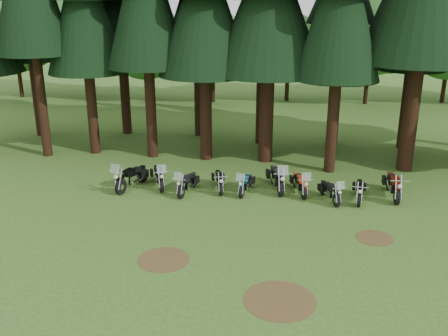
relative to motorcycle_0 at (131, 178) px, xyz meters
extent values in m
plane|color=#355D1F|center=(6.03, -4.48, -0.52)|extent=(120.00, 120.00, 0.00)
cylinder|color=black|center=(-6.26, 4.50, 2.87)|extent=(0.52, 0.52, 6.77)
cylinder|color=black|center=(-3.75, 5.34, 2.24)|extent=(0.58, 0.58, 5.53)
cone|color=black|center=(-3.75, 5.34, 7.54)|extent=(4.32, 4.32, 6.91)
cylinder|color=black|center=(-0.26, 5.03, 2.47)|extent=(0.58, 0.58, 5.99)
cylinder|color=black|center=(2.82, 4.93, 2.26)|extent=(0.66, 0.66, 5.57)
cone|color=black|center=(2.82, 4.93, 7.60)|extent=(4.95, 4.95, 6.96)
cylinder|color=black|center=(6.10, 4.97, 2.33)|extent=(0.77, 0.77, 5.70)
cone|color=black|center=(6.10, 4.97, 7.79)|extent=(5.81, 5.81, 7.12)
cylinder|color=black|center=(9.46, 3.55, 2.33)|extent=(0.55, 0.55, 5.71)
cone|color=black|center=(9.46, 3.55, 7.80)|extent=(4.15, 4.15, 7.14)
cylinder|color=black|center=(13.39, 4.29, 2.79)|extent=(0.80, 0.80, 6.62)
cylinder|color=black|center=(-8.65, 8.77, 2.41)|extent=(0.67, 0.67, 5.87)
cylinder|color=black|center=(-3.23, 9.87, 2.24)|extent=(0.60, 0.60, 5.53)
cone|color=black|center=(-3.23, 9.87, 7.54)|extent=(4.52, 4.52, 6.91)
cylinder|color=black|center=(1.65, 9.93, 2.26)|extent=(0.65, 0.65, 5.55)
cone|color=black|center=(1.65, 9.93, 7.58)|extent=(4.85, 4.85, 6.94)
cylinder|color=black|center=(5.66, 8.47, 2.24)|extent=(0.58, 0.58, 5.52)
cone|color=black|center=(5.66, 8.47, 7.53)|extent=(4.35, 4.35, 6.90)
cylinder|color=black|center=(10.06, 8.77, 1.83)|extent=(0.66, 0.66, 4.70)
cone|color=black|center=(10.06, 8.77, 6.33)|extent=(4.94, 4.94, 5.87)
cylinder|color=black|center=(14.10, 8.38, 2.26)|extent=(0.53, 0.53, 5.56)
cone|color=black|center=(14.10, 8.38, 7.59)|extent=(3.94, 3.94, 6.95)
cylinder|color=black|center=(-16.43, 21.03, 1.15)|extent=(0.36, 0.36, 3.33)
sphere|color=#2F6C2A|center=(-16.43, 21.03, 5.59)|extent=(7.78, 7.78, 7.78)
sphere|color=#2F6C2A|center=(-15.09, 20.14, 4.81)|extent=(5.55, 5.55, 5.55)
cylinder|color=black|center=(-10.31, 21.52, 1.13)|extent=(0.36, 0.36, 3.29)
sphere|color=#2F6C2A|center=(-10.31, 21.52, 5.52)|extent=(7.69, 7.69, 7.69)
sphere|color=#2F6C2A|center=(-8.99, 20.64, 4.75)|extent=(5.49, 5.49, 5.49)
cylinder|color=black|center=(-4.70, 20.50, 0.88)|extent=(0.36, 0.36, 2.80)
sphere|color=#2F6C2A|center=(-4.70, 20.50, 4.61)|extent=(6.53, 6.53, 6.53)
sphere|color=#2F6C2A|center=(-3.58, 19.76, 3.96)|extent=(4.67, 4.67, 4.67)
cylinder|color=black|center=(1.04, 20.84, 0.75)|extent=(0.36, 0.36, 2.55)
sphere|color=#2F6C2A|center=(1.04, 20.84, 4.15)|extent=(5.95, 5.95, 5.95)
sphere|color=#2F6C2A|center=(2.06, 20.16, 3.56)|extent=(4.25, 4.25, 4.25)
cylinder|color=black|center=(7.34, 22.02, 0.71)|extent=(0.36, 0.36, 2.47)
sphere|color=#2F6C2A|center=(7.34, 22.02, 4.01)|extent=(5.76, 5.76, 5.76)
sphere|color=#2F6C2A|center=(8.33, 21.36, 3.43)|extent=(4.12, 4.12, 4.12)
cylinder|color=black|center=(13.95, 21.49, 1.24)|extent=(0.36, 0.36, 3.52)
sphere|color=#2F6C2A|center=(13.95, 21.49, 5.93)|extent=(8.21, 8.21, 8.21)
sphere|color=#2F6C2A|center=(15.36, 20.55, 5.11)|extent=(5.87, 5.87, 5.87)
cylinder|color=black|center=(20.57, 22.74, 0.95)|extent=(0.36, 0.36, 2.94)
cylinder|color=#4C3D1E|center=(3.03, -6.48, -0.52)|extent=(1.80, 1.80, 0.01)
cylinder|color=#4C3D1E|center=(10.53, -3.98, -0.52)|extent=(1.40, 1.40, 0.01)
cylinder|color=#4C3D1E|center=(7.03, -8.48, -0.52)|extent=(2.20, 2.20, 0.01)
cylinder|color=black|center=(-0.28, -0.79, -0.16)|extent=(0.39, 0.73, 0.72)
cylinder|color=black|center=(0.29, 0.82, -0.16)|extent=(0.39, 0.73, 0.72)
cube|color=silver|center=(0.02, 0.07, -0.06)|extent=(0.55, 0.83, 0.37)
cube|color=black|center=(-0.06, -0.17, 0.34)|extent=(0.51, 0.68, 0.26)
cube|color=black|center=(0.11, 0.31, 0.29)|extent=(0.51, 0.68, 0.13)
cube|color=silver|center=(-0.39, -1.10, 0.82)|extent=(0.48, 0.28, 0.43)
cylinder|color=black|center=(1.50, -0.31, -0.19)|extent=(0.37, 0.67, 0.66)
cylinder|color=black|center=(0.93, 1.14, -0.19)|extent=(0.37, 0.67, 0.66)
cube|color=silver|center=(1.19, 0.46, -0.10)|extent=(0.52, 0.76, 0.34)
cube|color=black|center=(1.28, 0.24, 0.26)|extent=(0.48, 0.62, 0.24)
cube|color=black|center=(1.11, 0.67, 0.22)|extent=(0.48, 0.62, 0.12)
cube|color=silver|center=(1.61, -0.59, 0.71)|extent=(0.44, 0.27, 0.40)
cylinder|color=black|center=(2.56, -0.96, -0.21)|extent=(0.26, 0.63, 0.62)
cylinder|color=black|center=(2.86, 0.46, -0.21)|extent=(0.26, 0.63, 0.62)
cube|color=silver|center=(2.72, -0.21, -0.13)|extent=(0.39, 0.70, 0.32)
cube|color=black|center=(2.68, -0.42, 0.21)|extent=(0.38, 0.56, 0.23)
cube|color=black|center=(2.76, 0.01, 0.18)|extent=(0.38, 0.56, 0.11)
cube|color=silver|center=(2.50, -1.24, 0.63)|extent=(0.41, 0.20, 0.37)
cylinder|color=black|center=(4.28, -0.42, -0.22)|extent=(0.26, 0.62, 0.61)
cylinder|color=black|center=(3.96, 0.97, -0.22)|extent=(0.26, 0.62, 0.61)
cube|color=silver|center=(4.11, 0.32, -0.13)|extent=(0.39, 0.69, 0.31)
cube|color=black|center=(4.16, 0.12, 0.20)|extent=(0.38, 0.56, 0.22)
cube|color=black|center=(4.06, 0.53, 0.16)|extent=(0.38, 0.56, 0.11)
cylinder|color=black|center=(5.25, -0.59, -0.23)|extent=(0.23, 0.60, 0.59)
cylinder|color=black|center=(5.50, 0.76, -0.23)|extent=(0.23, 0.60, 0.59)
cube|color=silver|center=(5.38, 0.13, -0.15)|extent=(0.36, 0.66, 0.30)
cube|color=#0E596C|center=(5.35, -0.07, 0.17)|extent=(0.35, 0.53, 0.21)
cube|color=black|center=(5.42, 0.33, 0.14)|extent=(0.35, 0.53, 0.11)
cube|color=silver|center=(5.20, -0.85, 0.56)|extent=(0.39, 0.18, 0.35)
cylinder|color=black|center=(6.98, -0.22, -0.15)|extent=(0.31, 0.75, 0.74)
cylinder|color=black|center=(6.61, 1.48, -0.15)|extent=(0.31, 0.75, 0.74)
cube|color=silver|center=(6.78, 0.68, -0.05)|extent=(0.48, 0.83, 0.38)
cube|color=black|center=(6.84, 0.43, 0.35)|extent=(0.46, 0.67, 0.27)
cube|color=black|center=(6.73, 0.94, 0.31)|extent=(0.46, 0.67, 0.13)
cube|color=silver|center=(7.06, -0.54, 0.84)|extent=(0.49, 0.24, 0.44)
cylinder|color=black|center=(8.02, -0.45, -0.20)|extent=(0.27, 0.65, 0.63)
cylinder|color=black|center=(7.70, 1.00, -0.20)|extent=(0.27, 0.65, 0.63)
cube|color=silver|center=(7.85, 0.32, -0.12)|extent=(0.41, 0.71, 0.33)
cube|color=#D04515|center=(7.89, 0.11, 0.23)|extent=(0.40, 0.58, 0.23)
cube|color=black|center=(7.80, 0.54, 0.19)|extent=(0.40, 0.58, 0.12)
cube|color=silver|center=(8.08, -0.73, 0.65)|extent=(0.42, 0.21, 0.38)
cylinder|color=black|center=(9.38, -1.14, -0.23)|extent=(0.31, 0.59, 0.59)
cylinder|color=black|center=(8.92, 0.16, -0.23)|extent=(0.31, 0.59, 0.59)
cube|color=silver|center=(9.14, -0.45, -0.15)|extent=(0.44, 0.67, 0.30)
cube|color=black|center=(9.21, -0.64, 0.17)|extent=(0.41, 0.55, 0.21)
cube|color=black|center=(9.07, -0.26, 0.14)|extent=(0.41, 0.55, 0.11)
cube|color=silver|center=(9.47, -1.39, 0.56)|extent=(0.39, 0.23, 0.35)
cylinder|color=black|center=(10.34, -1.01, -0.21)|extent=(0.21, 0.62, 0.61)
cylinder|color=black|center=(10.54, 0.41, -0.21)|extent=(0.21, 0.62, 0.61)
cube|color=silver|center=(10.45, -0.25, -0.13)|extent=(0.34, 0.68, 0.32)
cube|color=black|center=(10.42, -0.46, 0.20)|extent=(0.34, 0.54, 0.22)
cube|color=black|center=(10.47, -0.04, 0.17)|extent=(0.34, 0.54, 0.11)
cylinder|color=black|center=(12.01, -0.56, -0.15)|extent=(0.16, 0.74, 0.74)
cylinder|color=black|center=(12.03, 1.17, -0.15)|extent=(0.16, 0.74, 0.74)
cube|color=silver|center=(12.02, 0.36, -0.05)|extent=(0.32, 0.78, 0.38)
cube|color=#61110A|center=(12.02, 0.11, 0.35)|extent=(0.34, 0.62, 0.27)
cube|color=black|center=(12.02, 0.62, 0.30)|extent=(0.34, 0.62, 0.13)
camera|label=1|loc=(6.83, -21.35, 8.06)|focal=40.00mm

